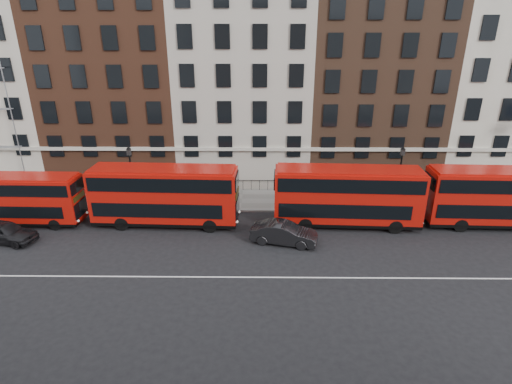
{
  "coord_description": "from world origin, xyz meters",
  "views": [
    {
      "loc": [
        1.62,
        -23.34,
        14.31
      ],
      "look_at": [
        1.34,
        5.0,
        3.0
      ],
      "focal_mm": 28.0,
      "sensor_mm": 36.0,
      "label": 1
    }
  ],
  "objects_px": {
    "bus_d": "(500,196)",
    "bus_c": "(347,195)",
    "bus_b": "(164,195)",
    "bus_a": "(18,198)",
    "car_rear": "(5,232)",
    "car_front": "(284,233)"
  },
  "relations": [
    {
      "from": "bus_b",
      "to": "car_front",
      "type": "relative_size",
      "value": 2.38
    },
    {
      "from": "bus_a",
      "to": "bus_d",
      "type": "relative_size",
      "value": 0.87
    },
    {
      "from": "bus_c",
      "to": "bus_d",
      "type": "xyz_separation_m",
      "value": [
        11.91,
        -0.0,
        -0.03
      ]
    },
    {
      "from": "bus_b",
      "to": "bus_d",
      "type": "bearing_deg",
      "value": 2.41
    },
    {
      "from": "car_rear",
      "to": "car_front",
      "type": "height_order",
      "value": "car_front"
    },
    {
      "from": "bus_b",
      "to": "bus_c",
      "type": "relative_size",
      "value": 1.0
    },
    {
      "from": "bus_a",
      "to": "bus_b",
      "type": "xyz_separation_m",
      "value": [
        11.61,
        0.0,
        0.36
      ]
    },
    {
      "from": "bus_c",
      "to": "car_rear",
      "type": "relative_size",
      "value": 2.48
    },
    {
      "from": "bus_b",
      "to": "car_front",
      "type": "distance_m",
      "value": 9.87
    },
    {
      "from": "bus_c",
      "to": "bus_d",
      "type": "distance_m",
      "value": 11.91
    },
    {
      "from": "bus_d",
      "to": "bus_c",
      "type": "bearing_deg",
      "value": -177.84
    },
    {
      "from": "bus_d",
      "to": "car_front",
      "type": "bearing_deg",
      "value": -167.78
    },
    {
      "from": "bus_b",
      "to": "car_front",
      "type": "xyz_separation_m",
      "value": [
        9.24,
        -3.0,
        -1.77
      ]
    },
    {
      "from": "bus_d",
      "to": "car_rear",
      "type": "relative_size",
      "value": 2.44
    },
    {
      "from": "bus_a",
      "to": "car_rear",
      "type": "bearing_deg",
      "value": -79.86
    },
    {
      "from": "bus_b",
      "to": "bus_c",
      "type": "bearing_deg",
      "value": 2.41
    },
    {
      "from": "bus_d",
      "to": "car_front",
      "type": "xyz_separation_m",
      "value": [
        -16.91,
        -3.0,
        -1.73
      ]
    },
    {
      "from": "car_front",
      "to": "bus_a",
      "type": "bearing_deg",
      "value": 95.24
    },
    {
      "from": "bus_a",
      "to": "bus_b",
      "type": "bearing_deg",
      "value": 1.38
    },
    {
      "from": "bus_b",
      "to": "bus_a",
      "type": "bearing_deg",
      "value": -177.58
    },
    {
      "from": "car_rear",
      "to": "car_front",
      "type": "distance_m",
      "value": 20.39
    },
    {
      "from": "bus_c",
      "to": "car_front",
      "type": "distance_m",
      "value": 6.09
    }
  ]
}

